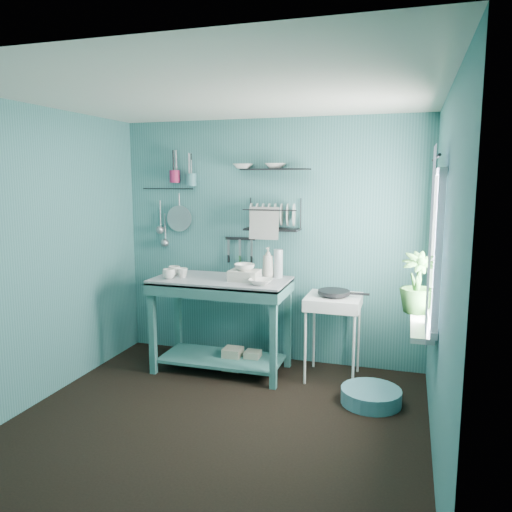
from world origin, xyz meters
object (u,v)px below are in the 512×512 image
(mug_mid, at_px, (183,273))
(utensil_cup_teal, at_px, (191,180))
(hotplate_stand, at_px, (333,337))
(utensil_cup_magenta, at_px, (175,176))
(soap_bottle, at_px, (268,262))
(floor_basin, at_px, (371,396))
(water_bottle, at_px, (278,263))
(mug_left, at_px, (169,274))
(frying_pan, at_px, (334,292))
(storage_tin_small, at_px, (253,361))
(colander, at_px, (179,219))
(work_counter, at_px, (221,325))
(mug_right, at_px, (174,271))
(potted_plant, at_px, (417,283))
(storage_tin_large, at_px, (233,359))
(wash_tub, at_px, (245,275))
(dish_rack, at_px, (272,214))

(mug_mid, relative_size, utensil_cup_teal, 0.77)
(hotplate_stand, xyz_separation_m, utensil_cup_magenta, (-1.76, 0.28, 1.52))
(soap_bottle, distance_m, floor_basin, 1.57)
(soap_bottle, distance_m, water_bottle, 0.10)
(mug_left, xyz_separation_m, mug_mid, (0.10, 0.10, -0.00))
(frying_pan, xyz_separation_m, storage_tin_small, (-0.78, -0.05, -0.74))
(colander, bearing_deg, work_counter, -34.47)
(mug_right, height_order, storage_tin_small, mug_right)
(hotplate_stand, distance_m, potted_plant, 1.10)
(mug_left, distance_m, storage_tin_small, 1.20)
(water_bottle, distance_m, utensil_cup_teal, 1.30)
(water_bottle, bearing_deg, utensil_cup_magenta, 170.75)
(soap_bottle, relative_size, storage_tin_small, 1.49)
(mug_right, xyz_separation_m, utensil_cup_teal, (0.02, 0.41, 0.90))
(utensil_cup_magenta, xyz_separation_m, storage_tin_large, (0.77, -0.36, -1.81))
(water_bottle, relative_size, storage_tin_small, 1.40)
(frying_pan, distance_m, utensil_cup_teal, 1.90)
(potted_plant, bearing_deg, soap_bottle, 159.05)
(mug_right, bearing_deg, water_bottle, 12.17)
(wash_tub, height_order, soap_bottle, soap_bottle)
(wash_tub, bearing_deg, mug_mid, -176.37)
(soap_bottle, bearing_deg, storage_tin_small, -135.00)
(wash_tub, xyz_separation_m, hotplate_stand, (0.83, 0.15, -0.58))
(storage_tin_large, bearing_deg, storage_tin_small, 8.53)
(storage_tin_large, bearing_deg, water_bottle, 22.04)
(frying_pan, relative_size, floor_basin, 0.59)
(soap_bottle, height_order, storage_tin_large, soap_bottle)
(dish_rack, xyz_separation_m, storage_tin_large, (-0.32, -0.31, -1.44))
(colander, height_order, storage_tin_large, colander)
(dish_rack, distance_m, storage_tin_small, 1.48)
(hotplate_stand, bearing_deg, frying_pan, 0.00)
(wash_tub, distance_m, utensil_cup_teal, 1.24)
(hotplate_stand, height_order, utensil_cup_teal, utensil_cup_teal)
(dish_rack, bearing_deg, utensil_cup_magenta, -176.43)
(soap_bottle, relative_size, water_bottle, 1.07)
(work_counter, bearing_deg, soap_bottle, 25.91)
(potted_plant, relative_size, storage_tin_small, 2.45)
(work_counter, relative_size, soap_bottle, 4.41)
(dish_rack, bearing_deg, storage_tin_large, -129.26)
(frying_pan, xyz_separation_m, utensil_cup_teal, (-1.57, 0.28, 1.04))
(utensil_cup_teal, height_order, colander, utensil_cup_teal)
(soap_bottle, xyz_separation_m, dish_rack, (-0.00, 0.16, 0.46))
(work_counter, height_order, utensil_cup_teal, utensil_cup_teal)
(mug_mid, relative_size, frying_pan, 0.33)
(mug_left, bearing_deg, soap_bottle, 21.80)
(utensil_cup_teal, height_order, storage_tin_large, utensil_cup_teal)
(floor_basin, bearing_deg, utensil_cup_teal, 159.25)
(wash_tub, xyz_separation_m, potted_plant, (1.57, -0.31, 0.09))
(mug_right, height_order, utensil_cup_teal, utensil_cup_teal)
(soap_bottle, height_order, water_bottle, soap_bottle)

